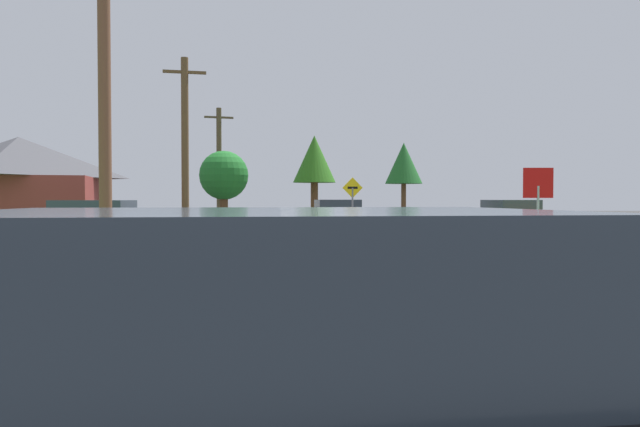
# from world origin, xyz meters

# --- Properties ---
(ground_plane) EXTENTS (120.00, 120.00, 0.00)m
(ground_plane) POSITION_xyz_m (0.00, 0.00, 0.00)
(ground_plane) COLOR #373737
(lane_stripe_center) EXTENTS (0.20, 14.00, 0.01)m
(lane_stripe_center) POSITION_xyz_m (0.00, -8.00, 0.01)
(lane_stripe_center) COLOR yellow
(lane_stripe_center) RESTS_ON ground
(stop_sign) EXTENTS (0.81, 0.08, 2.50)m
(stop_sign) POSITION_xyz_m (5.69, -1.63, 1.78)
(stop_sign) COLOR #9EA0A8
(stop_sign) RESTS_ON ground
(car_on_crossroad) EXTENTS (2.17, 4.16, 1.62)m
(car_on_crossroad) POSITION_xyz_m (8.00, 6.22, 0.80)
(car_on_crossroad) COLOR orange
(car_on_crossroad) RESTS_ON ground
(parked_car_near_building) EXTENTS (4.23, 2.33, 1.62)m
(parked_car_near_building) POSITION_xyz_m (-7.09, 2.31, 0.81)
(parked_car_near_building) COLOR black
(parked_car_near_building) RESTS_ON ground
(car_approaching_junction) EXTENTS (4.22, 2.43, 1.62)m
(car_approaching_junction) POSITION_xyz_m (1.47, 13.47, 0.80)
(car_approaching_junction) COLOR orange
(car_approaching_junction) RESTS_ON ground
(car_behind_on_main_road) EXTENTS (4.34, 2.34, 1.62)m
(car_behind_on_main_road) POSITION_xyz_m (-1.08, -14.49, 0.81)
(car_behind_on_main_road) COLOR black
(car_behind_on_main_road) RESTS_ON ground
(utility_pole_near) EXTENTS (1.80, 0.40, 8.16)m
(utility_pole_near) POSITION_xyz_m (-5.21, -3.37, 4.21)
(utility_pole_near) COLOR brown
(utility_pole_near) RESTS_ON ground
(utility_pole_mid) EXTENTS (1.80, 0.37, 7.65)m
(utility_pole_mid) POSITION_xyz_m (-5.29, 8.23, 3.94)
(utility_pole_mid) COLOR brown
(utility_pole_mid) RESTS_ON ground
(utility_pole_far) EXTENTS (1.79, 0.49, 7.34)m
(utility_pole_far) POSITION_xyz_m (-5.07, 19.83, 3.77)
(utility_pole_far) COLOR #4D432A
(utility_pole_far) RESTS_ON ground
(direction_sign) EXTENTS (0.90, 0.14, 2.60)m
(direction_sign) POSITION_xyz_m (1.89, 8.27, 1.62)
(direction_sign) COLOR slate
(direction_sign) RESTS_ON ground
(oak_tree_left) EXTENTS (2.73, 2.73, 4.34)m
(oak_tree_left) POSITION_xyz_m (-4.40, 15.87, 2.94)
(oak_tree_left) COLOR brown
(oak_tree_left) RESTS_ON ground
(pine_tree_center) EXTENTS (2.49, 2.49, 5.42)m
(pine_tree_center) POSITION_xyz_m (7.01, 21.59, 4.01)
(pine_tree_center) COLOR brown
(pine_tree_center) RESTS_ON ground
(oak_tree_right) EXTENTS (2.61, 2.61, 5.53)m
(oak_tree_right) POSITION_xyz_m (0.83, 18.54, 4.02)
(oak_tree_right) COLOR brown
(oak_tree_right) RESTS_ON ground
(barn) EXTENTS (7.28, 7.90, 4.24)m
(barn) POSITION_xyz_m (-12.11, 8.11, 2.12)
(barn) COLOR maroon
(barn) RESTS_ON ground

